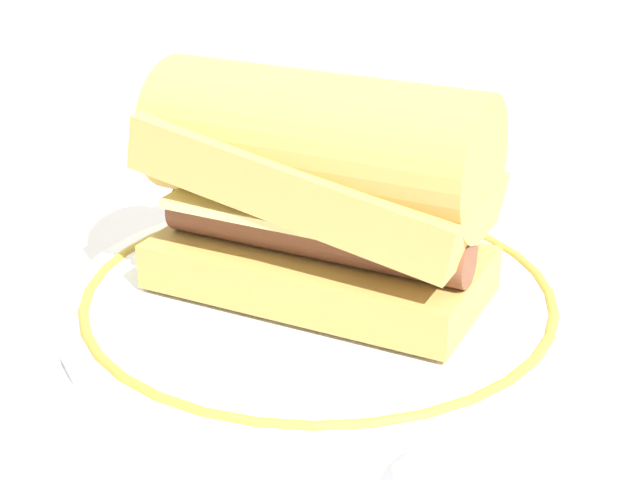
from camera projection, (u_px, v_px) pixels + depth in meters
name	position (u px, v px, depth m)	size (l,w,h in m)	color
ground_plane	(324.00, 300.00, 0.57)	(1.50, 1.50, 0.00)	silver
plate	(320.00, 299.00, 0.56)	(0.29, 0.29, 0.01)	white
sausage_sandwich	(320.00, 183.00, 0.53)	(0.20, 0.13, 0.12)	tan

